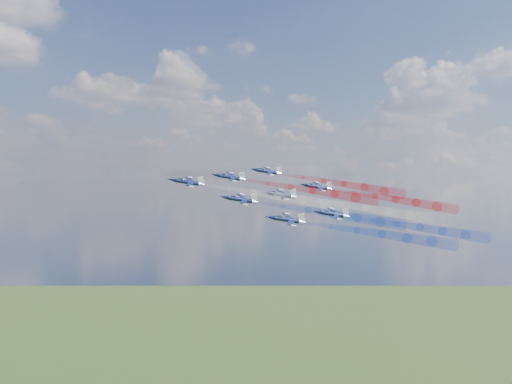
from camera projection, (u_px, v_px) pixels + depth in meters
jet_lead at (187, 182)px, 178.26m from camera, size 13.45×12.39×7.02m
trail_lead at (278, 196)px, 183.27m from camera, size 40.88×19.52×11.22m
jet_inner_left at (240, 200)px, 172.52m from camera, size 13.45×12.39×7.02m
trail_inner_left at (332, 214)px, 177.53m from camera, size 40.88×19.52×11.22m
jet_inner_right at (230, 177)px, 192.94m from camera, size 13.45×12.39×7.02m
trail_inner_right at (313, 190)px, 197.95m from camera, size 40.88×19.52×11.22m
jet_outer_left at (287, 220)px, 164.14m from camera, size 13.45×12.39×7.02m
trail_outer_left at (382, 234)px, 169.16m from camera, size 40.88×19.52×11.22m
jet_center_third at (280, 195)px, 184.65m from camera, size 13.45×12.39×7.02m
trail_center_third at (366, 208)px, 189.66m from camera, size 40.88×19.52×11.22m
jet_outer_right at (267, 172)px, 205.46m from camera, size 13.45×12.39×7.02m
trail_outer_right at (344, 184)px, 210.47m from camera, size 40.88×19.52×11.22m
jet_rear_left at (332, 214)px, 176.27m from camera, size 13.45×12.39×7.02m
trail_rear_left at (420, 227)px, 181.28m from camera, size 40.88×19.52×11.22m
jet_rear_right at (317, 187)px, 198.53m from camera, size 13.45×12.39×7.02m
trail_rear_right at (396, 200)px, 203.55m from camera, size 40.88×19.52×11.22m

